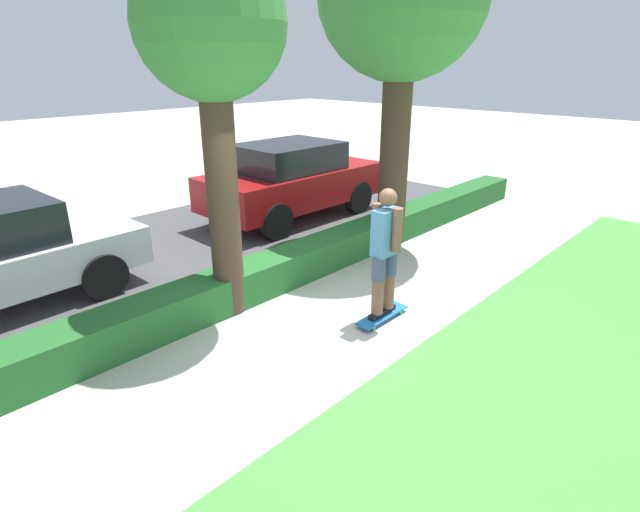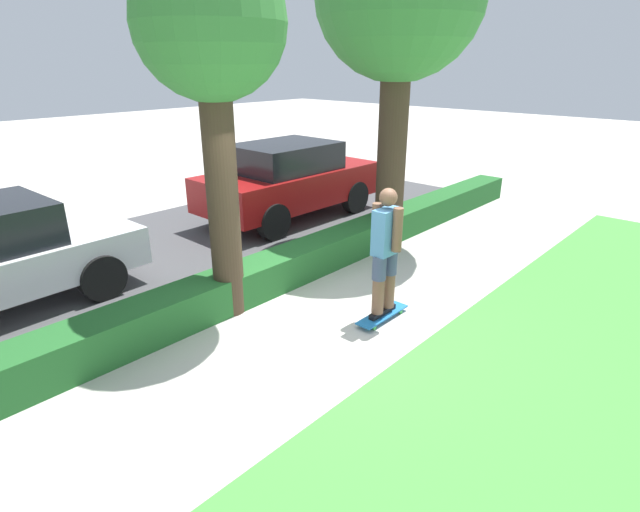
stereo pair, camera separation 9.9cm
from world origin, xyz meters
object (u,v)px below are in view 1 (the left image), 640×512
object	(u,v)px
skateboard	(382,315)
tree_mid	(211,40)
skater_person	(385,250)
parked_car_middle	(292,179)

from	to	relation	value
skateboard	tree_mid	size ratio (longest dim) A/B	0.20
skater_person	tree_mid	bearing A→B (deg)	125.37
skater_person	skateboard	bearing A→B (deg)	0.00
skater_person	parked_car_middle	size ratio (longest dim) A/B	0.43
skateboard	tree_mid	world-z (taller)	tree_mid
skater_person	tree_mid	xyz separation A→B (m)	(-1.24, 1.74, 2.52)
skateboard	skater_person	bearing A→B (deg)	180.00
tree_mid	parked_car_middle	distance (m)	5.25
skater_person	parked_car_middle	xyz separation A→B (m)	(2.46, 4.34, -0.15)
tree_mid	skater_person	bearing A→B (deg)	-54.63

